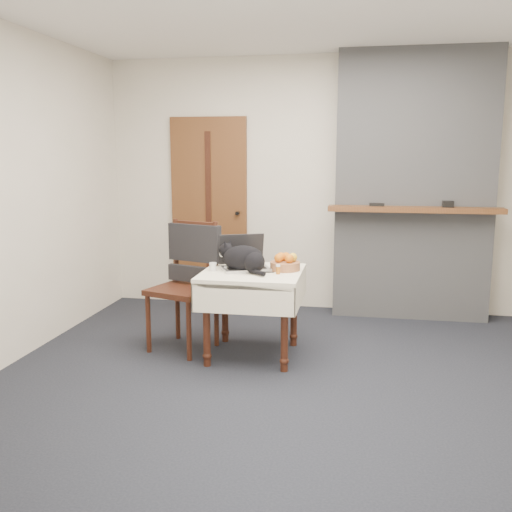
{
  "coord_description": "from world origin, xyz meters",
  "views": [
    {
      "loc": [
        0.4,
        -3.94,
        1.62
      ],
      "look_at": [
        -0.39,
        0.37,
        0.83
      ],
      "focal_mm": 40.0,
      "sensor_mm": 36.0,
      "label": 1
    }
  ],
  "objects_px": {
    "side_table": "(252,285)",
    "chair": "(189,267)",
    "laptop": "(244,260)",
    "pill_bottle": "(278,269)",
    "cat": "(244,259)",
    "cream_jar": "(213,267)",
    "door": "(209,212)",
    "fruit_basket": "(285,263)"
  },
  "relations": [
    {
      "from": "side_table",
      "to": "chair",
      "type": "distance_m",
      "value": 0.59
    },
    {
      "from": "laptop",
      "to": "pill_bottle",
      "type": "bearing_deg",
      "value": -53.19
    },
    {
      "from": "cat",
      "to": "cream_jar",
      "type": "bearing_deg",
      "value": -154.58
    },
    {
      "from": "door",
      "to": "cat",
      "type": "relative_size",
      "value": 4.57
    },
    {
      "from": "door",
      "to": "side_table",
      "type": "relative_size",
      "value": 2.56
    },
    {
      "from": "cream_jar",
      "to": "pill_bottle",
      "type": "height_order",
      "value": "pill_bottle"
    },
    {
      "from": "pill_bottle",
      "to": "chair",
      "type": "bearing_deg",
      "value": 163.67
    },
    {
      "from": "door",
      "to": "side_table",
      "type": "distance_m",
      "value": 1.79
    },
    {
      "from": "side_table",
      "to": "pill_bottle",
      "type": "height_order",
      "value": "pill_bottle"
    },
    {
      "from": "laptop",
      "to": "chair",
      "type": "relative_size",
      "value": 0.44
    },
    {
      "from": "side_table",
      "to": "chair",
      "type": "xyz_separation_m",
      "value": [
        -0.57,
        0.15,
        0.09
      ]
    },
    {
      "from": "cat",
      "to": "chair",
      "type": "height_order",
      "value": "chair"
    },
    {
      "from": "fruit_basket",
      "to": "cat",
      "type": "bearing_deg",
      "value": -158.95
    },
    {
      "from": "cream_jar",
      "to": "cat",
      "type": "bearing_deg",
      "value": 3.45
    },
    {
      "from": "side_table",
      "to": "pill_bottle",
      "type": "xyz_separation_m",
      "value": [
        0.22,
        -0.08,
        0.15
      ]
    },
    {
      "from": "door",
      "to": "laptop",
      "type": "bearing_deg",
      "value": -65.14
    },
    {
      "from": "chair",
      "to": "cream_jar",
      "type": "bearing_deg",
      "value": -19.58
    },
    {
      "from": "laptop",
      "to": "chair",
      "type": "distance_m",
      "value": 0.49
    },
    {
      "from": "cream_jar",
      "to": "pill_bottle",
      "type": "xyz_separation_m",
      "value": [
        0.53,
        -0.03,
        0.01
      ]
    },
    {
      "from": "laptop",
      "to": "cat",
      "type": "xyz_separation_m",
      "value": [
        0.03,
        -0.12,
        0.03
      ]
    },
    {
      "from": "laptop",
      "to": "fruit_basket",
      "type": "distance_m",
      "value": 0.34
    },
    {
      "from": "laptop",
      "to": "door",
      "type": "bearing_deg",
      "value": 90.25
    },
    {
      "from": "side_table",
      "to": "pill_bottle",
      "type": "distance_m",
      "value": 0.28
    },
    {
      "from": "side_table",
      "to": "chair",
      "type": "bearing_deg",
      "value": 165.29
    },
    {
      "from": "cat",
      "to": "fruit_basket",
      "type": "distance_m",
      "value": 0.33
    },
    {
      "from": "door",
      "to": "laptop",
      "type": "relative_size",
      "value": 4.3
    },
    {
      "from": "cat",
      "to": "pill_bottle",
      "type": "bearing_deg",
      "value": 12.22
    },
    {
      "from": "side_table",
      "to": "laptop",
      "type": "bearing_deg",
      "value": 135.53
    },
    {
      "from": "door",
      "to": "cat",
      "type": "height_order",
      "value": "door"
    },
    {
      "from": "chair",
      "to": "door",
      "type": "bearing_deg",
      "value": 116.21
    },
    {
      "from": "door",
      "to": "cream_jar",
      "type": "bearing_deg",
      "value": -74.1
    },
    {
      "from": "door",
      "to": "pill_bottle",
      "type": "relative_size",
      "value": 27.32
    },
    {
      "from": "side_table",
      "to": "cat",
      "type": "distance_m",
      "value": 0.23
    },
    {
      "from": "door",
      "to": "chair",
      "type": "height_order",
      "value": "door"
    },
    {
      "from": "laptop",
      "to": "pill_bottle",
      "type": "relative_size",
      "value": 6.36
    },
    {
      "from": "side_table",
      "to": "cream_jar",
      "type": "bearing_deg",
      "value": -171.1
    },
    {
      "from": "side_table",
      "to": "pill_bottle",
      "type": "bearing_deg",
      "value": -20.44
    },
    {
      "from": "cat",
      "to": "pill_bottle",
      "type": "height_order",
      "value": "cat"
    },
    {
      "from": "cat",
      "to": "pill_bottle",
      "type": "relative_size",
      "value": 5.98
    },
    {
      "from": "door",
      "to": "cream_jar",
      "type": "height_order",
      "value": "door"
    },
    {
      "from": "door",
      "to": "cat",
      "type": "bearing_deg",
      "value": -65.97
    },
    {
      "from": "side_table",
      "to": "laptop",
      "type": "distance_m",
      "value": 0.22
    }
  ]
}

